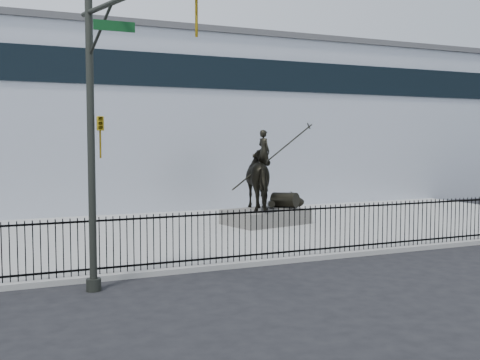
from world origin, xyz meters
name	(u,v)px	position (x,y,z in m)	size (l,w,h in m)	color
ground	(343,267)	(0.00, 0.00, 0.00)	(120.00, 120.00, 0.00)	black
plaza	(245,229)	(0.00, 7.00, 0.07)	(30.00, 12.00, 0.15)	gray
building	(159,126)	(0.00, 20.00, 4.50)	(44.00, 14.00, 9.00)	silver
picket_fence	(321,229)	(0.00, 1.25, 0.90)	(22.10, 0.10, 1.50)	black
statue_plinth	(266,217)	(1.16, 7.51, 0.45)	(3.21, 2.21, 0.60)	#504D49
equestrian_statue	(267,179)	(1.22, 7.52, 2.01)	(4.03, 2.95, 3.49)	black
traffic_signal_left	(108,122)	(-6.75, -0.62, 4.03)	(1.52, 4.84, 7.00)	#262923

